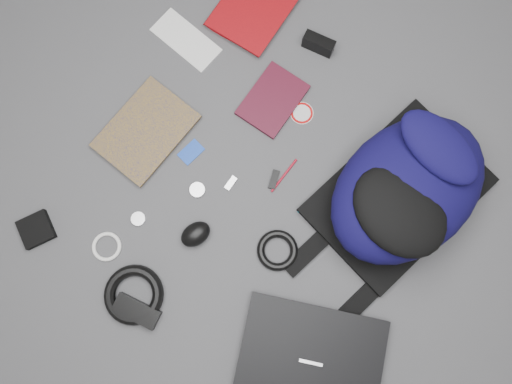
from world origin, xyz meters
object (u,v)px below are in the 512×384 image
Objects in this scene: dvd_case at (273,100)px; power_brick at (137,311)px; laptop at (310,361)px; backpack at (408,189)px; pouch at (36,230)px; comic_book at (120,111)px; compact_camera at (319,44)px; mouse at (196,234)px.

power_brick reaches higher than dvd_case.
laptop reaches higher than power_brick.
pouch is (-0.76, -0.77, -0.10)m from backpack.
comic_book reaches higher than dvd_case.
pouch reaches higher than dvd_case.
comic_book is 3.16× the size of pouch.
backpack is 1.91× the size of comic_book.
mouse is (0.09, -0.70, -0.00)m from compact_camera.
backpack reaches higher than laptop.
comic_book is at bearing 139.72° from laptop.
comic_book is 0.45m from mouse.
compact_camera is 0.75× the size of power_brick.
backpack is at bearing 66.83° from mouse.
compact_camera is 0.98m from power_brick.
laptop is at bearing 8.32° from mouse.
compact_camera is (-0.00, 0.23, 0.02)m from dvd_case.
power_brick is (0.01, -0.28, -0.01)m from mouse.
mouse reaches higher than pouch.
laptop reaches higher than pouch.
backpack reaches higher than pouch.
laptop is 4.38× the size of pouch.
power_brick is at bearing 176.45° from laptop.
backpack is 4.13× the size of power_brick.
pouch is at bearing -120.03° from compact_camera.
laptop is 0.49m from mouse.
mouse is (-0.48, 0.07, 0.00)m from laptop.
backpack is 1.38× the size of laptop.
pouch is (-0.86, -0.22, -0.01)m from laptop.
comic_book is 0.65m from compact_camera.
dvd_case is at bearing 83.80° from power_brick.
compact_camera reaches higher than mouse.
laptop is at bearing -72.51° from backpack.
backpack is 0.89m from comic_book.
mouse reaches higher than laptop.
compact_camera is at bearing 82.05° from power_brick.
pouch is (-0.37, -0.29, -0.01)m from mouse.
compact_camera reaches higher than power_brick.
backpack reaches higher than compact_camera.
dvd_case is 1.55× the size of power_brick.
dvd_case is 2.07× the size of compact_camera.
backpack is at bearing 49.25° from power_brick.
dvd_case is at bearing 109.44° from laptop.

